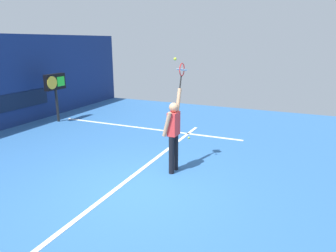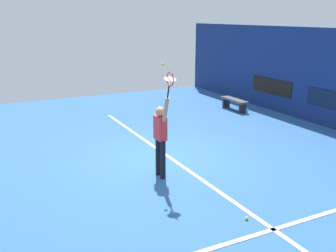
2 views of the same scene
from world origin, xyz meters
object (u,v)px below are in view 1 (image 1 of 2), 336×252
at_px(tennis_player, 174,131).
at_px(tennis_ball, 175,59).
at_px(tennis_racket, 182,71).
at_px(spare_ball, 189,138).
at_px(scoreboard_clock, 55,84).

height_order(tennis_player, tennis_ball, tennis_ball).
distance_m(tennis_racket, spare_ball, 3.18).
xyz_separation_m(tennis_racket, tennis_ball, (-0.38, 0.01, 0.30)).
relative_size(tennis_racket, spare_ball, 9.22).
bearing_deg(spare_ball, tennis_player, -168.08).
relative_size(tennis_player, spare_ball, 29.10).
relative_size(tennis_racket, tennis_ball, 9.22).
height_order(tennis_racket, tennis_ball, tennis_ball).
xyz_separation_m(scoreboard_clock, spare_ball, (-0.02, -5.42, -1.42)).
bearing_deg(tennis_player, spare_ball, 11.92).
height_order(tennis_player, scoreboard_clock, tennis_player).
bearing_deg(tennis_player, tennis_ball, 6.34).
relative_size(tennis_ball, spare_ball, 1.00).
bearing_deg(tennis_ball, scoreboard_clock, 67.28).
relative_size(tennis_player, tennis_racket, 3.16).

